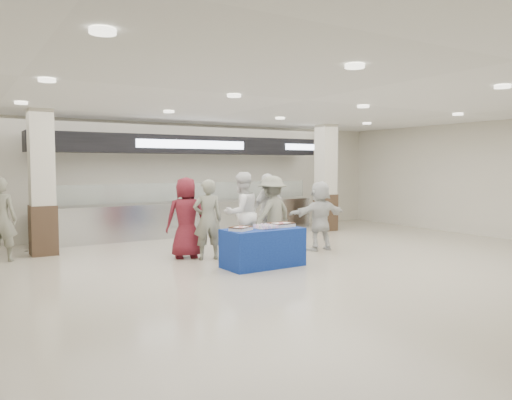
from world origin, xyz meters
TOP-DOWN VIEW (x-y plane):
  - ground at (0.00, 0.00)m, footprint 14.00×14.00m
  - serving_line at (0.00, 5.40)m, footprint 8.70×0.85m
  - column_left at (-4.00, 4.20)m, footprint 0.55×0.55m
  - column_right at (4.00, 4.20)m, footprint 0.55×0.55m
  - display_table at (-0.55, 0.57)m, footprint 1.57×0.83m
  - sheet_cake_left at (-1.05, 0.55)m, footprint 0.48×0.44m
  - sheet_cake_right at (-0.09, 0.62)m, footprint 0.48×0.38m
  - cupcake_tray at (-0.50, 0.55)m, footprint 0.49×0.38m
  - civilian_maroon at (-1.46, 2.19)m, footprint 0.95×0.73m
  - soldier_a at (-1.14, 1.80)m, footprint 0.70×0.56m
  - chef_tall at (-0.21, 1.99)m, footprint 0.96×0.79m
  - chef_short at (0.64, 2.20)m, footprint 1.12×0.67m
  - soldier_b at (0.53, 1.89)m, footprint 1.26×0.93m
  - civilian_white at (1.61, 1.49)m, footprint 1.52×0.55m
  - soldier_bg at (-4.86, 3.83)m, footprint 0.75×0.64m

SIDE VIEW (x-z plane):
  - ground at x=0.00m, z-range 0.00..0.00m
  - display_table at x=-0.55m, z-range 0.00..0.75m
  - cupcake_tray at x=-0.50m, z-range 0.75..0.82m
  - sheet_cake_left at x=-1.05m, z-range 0.75..0.84m
  - sheet_cake_right at x=-0.09m, z-range 0.75..0.85m
  - civilian_white at x=1.61m, z-range 0.00..1.62m
  - soldier_a at x=-1.14m, z-range 0.00..1.69m
  - civilian_maroon at x=-1.46m, z-range 0.00..1.73m
  - soldier_b at x=0.53m, z-range 0.00..1.74m
  - soldier_bg at x=-4.86m, z-range 0.00..1.74m
  - chef_short at x=0.64m, z-range 0.00..1.79m
  - chef_tall at x=-0.21m, z-range 0.00..1.83m
  - serving_line at x=0.00m, z-range -0.24..2.56m
  - column_left at x=-4.00m, z-range -0.07..3.13m
  - column_right at x=4.00m, z-range -0.07..3.13m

